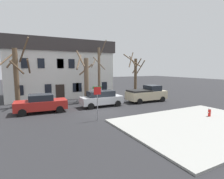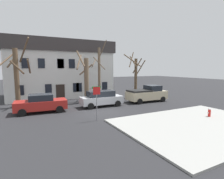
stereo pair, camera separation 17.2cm
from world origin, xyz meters
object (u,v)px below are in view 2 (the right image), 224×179
(tree_bare_far, at_px, (99,73))
(tree_bare_end, at_px, (136,75))
(building_main, at_px, (59,69))
(bicycle_leaning, at_px, (39,105))
(pickup_truck_beige, at_px, (147,94))
(tree_bare_near, at_px, (17,75))
(fire_hydrant, at_px, (209,112))
(car_silver_wagon, at_px, (101,98))
(car_red_sedan, at_px, (41,103))
(street_sign_pole, at_px, (97,97))
(tree_bare_mid, at_px, (86,78))

(tree_bare_far, height_order, tree_bare_end, tree_bare_far)
(building_main, height_order, bicycle_leaning, building_main)
(pickup_truck_beige, bearing_deg, tree_bare_near, 165.57)
(building_main, height_order, tree_bare_far, building_main)
(fire_hydrant, height_order, bicycle_leaning, bicycle_leaning)
(building_main, relative_size, tree_bare_end, 2.26)
(tree_bare_far, relative_size, car_silver_wagon, 1.69)
(car_red_sedan, relative_size, street_sign_pole, 1.72)
(car_red_sedan, bearing_deg, tree_bare_mid, 25.38)
(pickup_truck_beige, bearing_deg, tree_bare_far, 143.81)
(tree_bare_end, xyz_separation_m, bicycle_leaning, (-12.89, -1.00, -2.87))
(tree_bare_near, relative_size, street_sign_pole, 2.68)
(fire_hydrant, bearing_deg, car_silver_wagon, 127.53)
(tree_bare_near, height_order, tree_bare_end, tree_bare_near)
(car_silver_wagon, bearing_deg, tree_bare_end, 25.40)
(tree_bare_near, bearing_deg, fire_hydrant, -39.64)
(street_sign_pole, bearing_deg, tree_bare_near, 123.94)
(building_main, bearing_deg, fire_hydrant, -64.18)
(building_main, bearing_deg, tree_bare_mid, -76.66)
(street_sign_pole, bearing_deg, bicycle_leaning, 118.50)
(building_main, distance_m, car_red_sedan, 11.00)
(tree_bare_far, relative_size, fire_hydrant, 10.79)
(tree_bare_near, height_order, car_silver_wagon, tree_bare_near)
(tree_bare_far, bearing_deg, fire_hydrant, -67.01)
(building_main, height_order, car_red_sedan, building_main)
(tree_bare_end, relative_size, pickup_truck_beige, 1.26)
(building_main, relative_size, car_silver_wagon, 3.16)
(building_main, distance_m, car_silver_wagon, 10.91)
(tree_bare_far, distance_m, street_sign_pole, 9.32)
(tree_bare_mid, relative_size, tree_bare_end, 0.97)
(building_main, height_order, pickup_truck_beige, building_main)
(tree_bare_far, xyz_separation_m, bicycle_leaning, (-7.52, -1.46, -3.27))
(tree_bare_mid, bearing_deg, car_red_sedan, -154.62)
(pickup_truck_beige, distance_m, fire_hydrant, 8.33)
(tree_bare_near, xyz_separation_m, car_silver_wagon, (8.13, -3.71, -2.61))
(building_main, height_order, tree_bare_mid, building_main)
(tree_bare_near, xyz_separation_m, fire_hydrant, (14.51, -12.02, -3.02))
(street_sign_pole, bearing_deg, tree_bare_mid, 77.50)
(tree_bare_near, relative_size, bicycle_leaning, 4.27)
(tree_bare_far, bearing_deg, pickup_truck_beige, -36.19)
(street_sign_pole, xyz_separation_m, bicycle_leaning, (-3.74, 6.89, -1.58))
(pickup_truck_beige, xyz_separation_m, bicycle_leaning, (-12.48, 2.18, -0.62))
(car_silver_wagon, bearing_deg, tree_bare_far, 70.14)
(car_silver_wagon, height_order, street_sign_pole, street_sign_pole)
(tree_bare_far, xyz_separation_m, fire_hydrant, (5.07, -11.95, -3.15))
(building_main, xyz_separation_m, bicycle_leaning, (-3.67, -7.94, -3.72))
(tree_bare_mid, xyz_separation_m, tree_bare_end, (7.49, 0.38, 0.25))
(tree_bare_mid, relative_size, tree_bare_far, 0.80)
(street_sign_pole, bearing_deg, tree_bare_end, 40.73)
(car_red_sedan, height_order, pickup_truck_beige, pickup_truck_beige)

